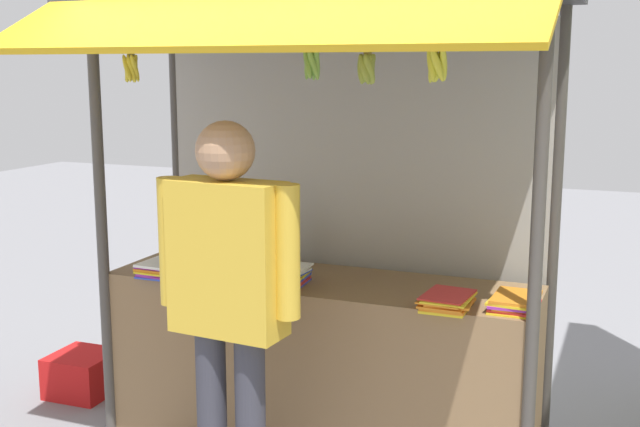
# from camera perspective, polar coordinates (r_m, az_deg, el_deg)

# --- Properties ---
(stall_counter) EXTENTS (2.25, 0.64, 0.91)m
(stall_counter) POSITION_cam_1_polar(r_m,az_deg,el_deg) (4.30, -0.00, -10.61)
(stall_counter) COLOR olive
(stall_counter) RESTS_ON ground
(stall_structure) EXTENTS (2.45, 1.50, 2.69)m
(stall_structure) POSITION_cam_1_polar(r_m,az_deg,el_deg) (4.13, 0.56, 5.19)
(stall_structure) COLOR #4C4742
(stall_structure) RESTS_ON ground
(water_bottle_rear_center) EXTENTS (0.09, 0.09, 0.32)m
(water_bottle_rear_center) POSITION_cam_1_polar(r_m,az_deg,el_deg) (4.31, -5.30, -2.21)
(water_bottle_rear_center) COLOR silver
(water_bottle_rear_center) RESTS_ON stall_counter
(water_bottle_mid_right) EXTENTS (0.07, 0.07, 0.24)m
(water_bottle_mid_right) POSITION_cam_1_polar(r_m,az_deg,el_deg) (4.53, -6.82, -2.07)
(water_bottle_mid_right) COLOR silver
(water_bottle_mid_right) RESTS_ON stall_counter
(water_bottle_center) EXTENTS (0.08, 0.08, 0.28)m
(water_bottle_center) POSITION_cam_1_polar(r_m,az_deg,el_deg) (4.39, -2.11, -2.17)
(water_bottle_center) COLOR silver
(water_bottle_center) RESTS_ON stall_counter
(water_bottle_back_left) EXTENTS (0.07, 0.07, 0.24)m
(water_bottle_back_left) POSITION_cam_1_polar(r_m,az_deg,el_deg) (4.59, -10.88, -2.06)
(water_bottle_back_left) COLOR silver
(water_bottle_back_left) RESTS_ON stall_counter
(magazine_stack_mid_left) EXTENTS (0.25, 0.29, 0.09)m
(magazine_stack_mid_left) POSITION_cam_1_polar(r_m,az_deg,el_deg) (4.06, -2.60, -4.46)
(magazine_stack_mid_left) COLOR blue
(magazine_stack_mid_left) RESTS_ON stall_counter
(magazine_stack_front_left) EXTENTS (0.22, 0.29, 0.08)m
(magazine_stack_front_left) POSITION_cam_1_polar(r_m,az_deg,el_deg) (4.33, -11.15, -3.83)
(magazine_stack_front_left) COLOR blue
(magazine_stack_front_left) RESTS_ON stall_counter
(magazine_stack_far_left) EXTENTS (0.24, 0.30, 0.07)m
(magazine_stack_far_left) POSITION_cam_1_polar(r_m,az_deg,el_deg) (3.71, 9.14, -6.23)
(magazine_stack_far_left) COLOR yellow
(magazine_stack_far_left) RESTS_ON stall_counter
(magazine_stack_left) EXTENTS (0.23, 0.30, 0.06)m
(magazine_stack_left) POSITION_cam_1_polar(r_m,az_deg,el_deg) (3.76, 13.78, -6.18)
(magazine_stack_left) COLOR yellow
(magazine_stack_left) RESTS_ON stall_counter
(banana_bunch_leftmost) EXTENTS (0.10, 0.10, 0.28)m
(banana_bunch_leftmost) POSITION_cam_1_polar(r_m,az_deg,el_deg) (3.49, 3.38, 10.37)
(banana_bunch_leftmost) COLOR #332D23
(banana_bunch_inner_left) EXTENTS (0.10, 0.10, 0.27)m
(banana_bunch_inner_left) POSITION_cam_1_polar(r_m,az_deg,el_deg) (3.40, 8.38, 10.70)
(banana_bunch_inner_left) COLOR #332D23
(banana_bunch_inner_right) EXTENTS (0.10, 0.10, 0.27)m
(banana_bunch_inner_right) POSITION_cam_1_polar(r_m,az_deg,el_deg) (3.57, -0.58, 10.80)
(banana_bunch_inner_right) COLOR #332D23
(banana_bunch_rightmost) EXTENTS (0.09, 0.09, 0.28)m
(banana_bunch_rightmost) POSITION_cam_1_polar(r_m,az_deg,el_deg) (4.04, -13.39, 10.18)
(banana_bunch_rightmost) COLOR #332D23
(vendor_person) EXTENTS (0.68, 0.26, 1.78)m
(vendor_person) POSITION_cam_1_polar(r_m,az_deg,el_deg) (3.49, -6.61, -5.04)
(vendor_person) COLOR #383842
(vendor_person) RESTS_ON ground
(plastic_crate) EXTENTS (0.38, 0.38, 0.26)m
(plastic_crate) POSITION_cam_1_polar(r_m,az_deg,el_deg) (5.24, -16.63, -10.96)
(plastic_crate) COLOR red
(plastic_crate) RESTS_ON ground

